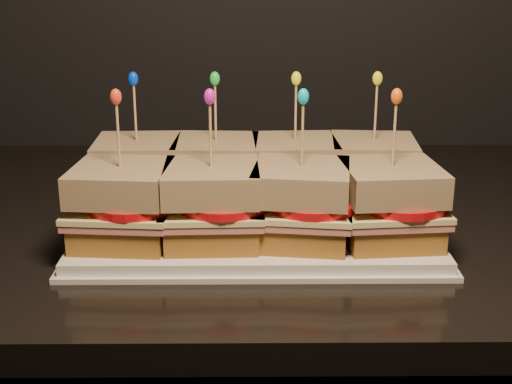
{
  "coord_description": "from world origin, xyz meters",
  "views": [
    {
      "loc": [
        0.15,
        0.78,
        1.2
      ],
      "look_at": [
        0.16,
        1.57,
        0.94
      ],
      "focal_mm": 50.0,
      "sensor_mm": 36.0,
      "label": 1
    }
  ],
  "objects": [
    {
      "name": "sandwich_1_bread_top",
      "position": [
        0.11,
        1.63,
        0.97
      ],
      "size": [
        0.11,
        0.11,
        0.03
      ],
      "primitive_type": "cube",
      "rotation": [
        0.0,
        0.0,
        -0.05
      ],
      "color": "#512E0E",
      "rests_on": "sandwich_1_tomato"
    },
    {
      "name": "sandwich_5_pick",
      "position": [
        0.11,
        1.51,
        1.02
      ],
      "size": [
        0.0,
        0.0,
        0.09
      ],
      "primitive_type": "cylinder",
      "color": "tan",
      "rests_on": "sandwich_5_bread_top"
    },
    {
      "name": "sandwich_2_pick",
      "position": [
        0.21,
        1.63,
        1.02
      ],
      "size": [
        0.0,
        0.0,
        0.09
      ],
      "primitive_type": "cylinder",
      "color": "tan",
      "rests_on": "sandwich_2_bread_top"
    },
    {
      "name": "sandwich_6_pick",
      "position": [
        0.21,
        1.51,
        1.02
      ],
      "size": [
        0.0,
        0.0,
        0.09
      ],
      "primitive_type": "cylinder",
      "color": "tan",
      "rests_on": "sandwich_6_bread_top"
    },
    {
      "name": "sandwich_3_cheese",
      "position": [
        0.31,
        1.63,
        0.94
      ],
      "size": [
        0.12,
        0.11,
        0.01
      ],
      "primitive_type": "cube",
      "rotation": [
        0.0,
        0.0,
        -0.08
      ],
      "color": "#EDDF94",
      "rests_on": "sandwich_3_ham"
    },
    {
      "name": "granite_slab",
      "position": [
        -0.11,
        1.66,
        0.87
      ],
      "size": [
        2.36,
        0.69,
        0.03
      ],
      "primitive_type": "cube",
      "color": "black",
      "rests_on": "cabinet"
    },
    {
      "name": "sandwich_4_frill",
      "position": [
        0.02,
        1.51,
        1.06
      ],
      "size": [
        0.01,
        0.01,
        0.02
      ],
      "primitive_type": "ellipsoid",
      "color": "red",
      "rests_on": "sandwich_4_pick"
    },
    {
      "name": "sandwich_1_pick",
      "position": [
        0.11,
        1.63,
        1.02
      ],
      "size": [
        0.0,
        0.0,
        0.09
      ],
      "primitive_type": "cylinder",
      "color": "tan",
      "rests_on": "sandwich_1_bread_top"
    },
    {
      "name": "sandwich_2_ham",
      "position": [
        0.21,
        1.63,
        0.93
      ],
      "size": [
        0.11,
        0.11,
        0.01
      ],
      "primitive_type": "cube",
      "rotation": [
        0.0,
        0.0,
        0.04
      ],
      "color": "#C6756A",
      "rests_on": "sandwich_2_bread_bot"
    },
    {
      "name": "sandwich_5_ham",
      "position": [
        0.11,
        1.51,
        0.93
      ],
      "size": [
        0.11,
        0.11,
        0.01
      ],
      "primitive_type": "cube",
      "rotation": [
        0.0,
        0.0,
        0.03
      ],
      "color": "#C6756A",
      "rests_on": "sandwich_5_bread_bot"
    },
    {
      "name": "sandwich_0_frill",
      "position": [
        0.02,
        1.63,
        1.06
      ],
      "size": [
        0.01,
        0.01,
        0.02
      ],
      "primitive_type": "ellipsoid",
      "color": "#0533CE",
      "rests_on": "sandwich_0_pick"
    },
    {
      "name": "sandwich_5_frill",
      "position": [
        0.11,
        1.51,
        1.06
      ],
      "size": [
        0.01,
        0.01,
        0.02
      ],
      "primitive_type": "ellipsoid",
      "color": "#CB1A9C",
      "rests_on": "sandwich_5_pick"
    },
    {
      "name": "sandwich_6_bread_top",
      "position": [
        0.21,
        1.51,
        0.97
      ],
      "size": [
        0.11,
        0.11,
        0.03
      ],
      "primitive_type": "cube",
      "rotation": [
        0.0,
        0.0,
        -0.14
      ],
      "color": "#512E0E",
      "rests_on": "sandwich_6_tomato"
    },
    {
      "name": "sandwich_4_tomato",
      "position": [
        0.03,
        1.5,
        0.95
      ],
      "size": [
        0.1,
        0.1,
        0.01
      ],
      "primitive_type": "cylinder",
      "color": "red",
      "rests_on": "sandwich_4_cheese"
    },
    {
      "name": "sandwich_1_frill",
      "position": [
        0.11,
        1.63,
        1.06
      ],
      "size": [
        0.01,
        0.01,
        0.02
      ],
      "primitive_type": "ellipsoid",
      "color": "green",
      "rests_on": "sandwich_1_pick"
    },
    {
      "name": "sandwich_4_cheese",
      "position": [
        0.02,
        1.51,
        0.94
      ],
      "size": [
        0.12,
        0.12,
        0.01
      ],
      "primitive_type": "cube",
      "rotation": [
        0.0,
        0.0,
        -0.08
      ],
      "color": "#EDDF94",
      "rests_on": "sandwich_4_ham"
    },
    {
      "name": "sandwich_0_cheese",
      "position": [
        0.02,
        1.63,
        0.94
      ],
      "size": [
        0.11,
        0.11,
        0.01
      ],
      "primitive_type": "cube",
      "rotation": [
        0.0,
        0.0,
        0.03
      ],
      "color": "#EDDF94",
      "rests_on": "sandwich_0_ham"
    },
    {
      "name": "sandwich_7_ham",
      "position": [
        0.31,
        1.51,
        0.93
      ],
      "size": [
        0.12,
        0.11,
        0.01
      ],
      "primitive_type": "cube",
      "rotation": [
        0.0,
        0.0,
        0.09
      ],
      "color": "#C6756A",
      "rests_on": "sandwich_7_bread_bot"
    },
    {
      "name": "sandwich_7_bread_top",
      "position": [
        0.31,
        1.51,
        0.97
      ],
      "size": [
        0.11,
        0.11,
        0.03
      ],
      "primitive_type": "cube",
      "rotation": [
        0.0,
        0.0,
        0.09
      ],
      "color": "#512E0E",
      "rests_on": "sandwich_7_tomato"
    },
    {
      "name": "sandwich_6_frill",
      "position": [
        0.21,
        1.51,
        1.06
      ],
      "size": [
        0.01,
        0.01,
        0.02
      ],
      "primitive_type": "ellipsoid",
      "color": "#07B8B7",
      "rests_on": "sandwich_6_pick"
    },
    {
      "name": "sandwich_0_bread_bot",
      "position": [
        0.02,
        1.63,
        0.92
      ],
      "size": [
        0.1,
        0.1,
        0.03
      ],
      "primitive_type": "cube",
      "rotation": [
        0.0,
        0.0,
        0.03
      ],
      "color": "brown",
      "rests_on": "platter"
    },
    {
      "name": "sandwich_5_bread_bot",
      "position": [
        0.11,
        1.51,
        0.92
      ],
      "size": [
        0.1,
        0.1,
        0.03
      ],
      "primitive_type": "cube",
      "rotation": [
        0.0,
        0.0,
        0.03
      ],
      "color": "brown",
      "rests_on": "platter"
    },
    {
      "name": "sandwich_0_pick",
      "position": [
        0.02,
        1.63,
        1.02
      ],
      "size": [
        0.0,
        0.0,
        0.09
      ],
      "primitive_type": "cylinder",
      "color": "tan",
      "rests_on": "sandwich_0_bread_top"
    },
    {
      "name": "sandwich_0_ham",
      "position": [
        0.02,
        1.63,
        0.93
      ],
      "size": [
        0.11,
        0.11,
        0.01
      ],
      "primitive_type": "cube",
      "rotation": [
        0.0,
        0.0,
        0.03
      ],
      "color": "#C6756A",
      "rests_on": "sandwich_0_bread_bot"
    },
    {
      "name": "sandwich_3_frill",
      "position": [
        0.31,
        1.63,
        1.06
      ],
      "size": [
        0.01,
        0.01,
        0.02
      ],
      "primitive_type": "ellipsoid",
      "color": "yellow",
      "rests_on": "sandwich_3_pick"
    },
    {
      "name": "sandwich_7_bread_bot",
      "position": [
        0.31,
        1.51,
        0.92
      ],
      "size": [
        0.11,
        0.11,
        0.03
      ],
      "primitive_type": "cube",
      "rotation": [
        0.0,
        0.0,
        0.09
      ],
      "color": "brown",
      "rests_on": "platter"
    },
    {
      "name": "platter_rim",
      "position": [
        0.16,
        1.57,
        0.89
      ],
      "size": [
        0.42,
        0.26,
        0.01
      ],
      "primitive_type": "cube",
      "color": "white",
      "rests_on": "granite_slab"
    },
    {
      "name": "sandwich_1_ham",
      "position": [
        0.11,
        1.63,
        0.93
      ],
      "size": [
        0.11,
        0.11,
        0.01
      ],
      "primitive_type": "cube",
      "rotation": [
        0.0,
        0.0,
        -0.05
      ],
      "color": "#C6756A",
      "rests_on": "sandwich_1_bread_bot"
    },
    {
      "name": "sandwich_6_bread_bot",
      "position": [
        0.21,
        1.51,
        0.92
      ],
      "size": [
        0.11,
        0.11,
        0.03
      ],
      "primitive_type": "cube",
      "rotation": [
        0.0,
        0.0,
        -0.14
      ],
      "color": "brown",
      "rests_on": "platter"
    },
    {
      "name": "sandwich_2_bread_top",
      "position": [
        0.21,
        1.63,
        0.97
      ],
      "size": [
        0.1,
        0.1,
        0.03
      ],
      "primitive_type": "cube",
      "rotation": [
        0.0,
        0.0,
        0.04
      ],
      "color": "#512E0E",
      "rests_on": "sandwich_2_tomato"
    },
    {
      "name": "sandwich_5_tomato",
      "position": [
        0.12,
        1.5,
        0.95
      ],
      "size": [
        0.1,
        0.1,
        0.01
      ],
      "primitive_type": "cylinder",
      "color": "red",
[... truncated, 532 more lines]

